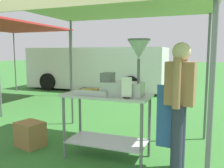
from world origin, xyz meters
TOP-DOWN VIEW (x-y plane):
  - ground_plane at (0.00, 6.00)m, footprint 70.00×70.00m
  - stall_canopy at (0.04, 1.37)m, footprint 2.80×2.46m
  - donut_cart at (0.04, 1.27)m, footprint 1.21×0.57m
  - donut_tray at (-0.14, 1.22)m, footprint 0.47×0.30m
  - donut_fryer at (0.34, 1.26)m, footprint 0.64×0.29m
  - menu_sign at (0.39, 1.07)m, footprint 0.13×0.05m
  - vendor at (1.02, 1.21)m, footprint 0.46×0.54m
  - supply_crate at (-1.26, 1.21)m, footprint 0.49×0.43m
  - van_white at (-2.80, 7.22)m, footprint 5.59×2.15m
  - neighbour_tent at (-4.32, 3.95)m, footprint 2.65×3.36m

SIDE VIEW (x-z plane):
  - ground_plane at x=0.00m, z-range 0.00..0.00m
  - supply_crate at x=-1.26m, z-range 0.00..0.39m
  - donut_cart at x=0.04m, z-range 0.20..1.12m
  - van_white at x=-2.80m, z-range 0.03..1.72m
  - vendor at x=1.02m, z-range 0.10..1.71m
  - donut_tray at x=-0.14m, z-range 0.91..0.98m
  - menu_sign at x=0.39m, z-range 0.90..1.17m
  - donut_fryer at x=0.34m, z-range 0.85..1.59m
  - stall_canopy at x=0.04m, z-range 1.01..3.19m
  - neighbour_tent at x=-4.32m, z-range 1.08..3.38m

